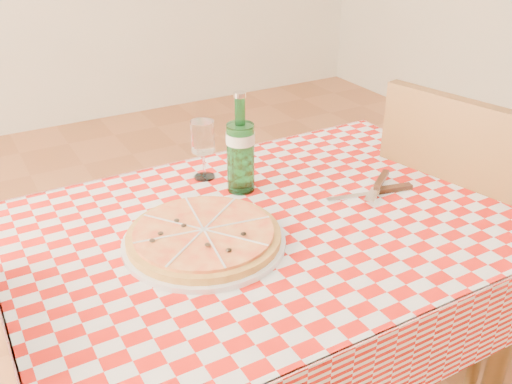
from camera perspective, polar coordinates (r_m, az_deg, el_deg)
dining_table at (r=1.48m, az=1.83°, el=-6.19°), size 1.20×0.80×0.75m
tablecloth at (r=1.43m, az=1.88°, el=-3.05°), size 1.30×0.90×0.01m
chair_near at (r=1.91m, az=19.48°, el=-2.72°), size 0.54×0.54×1.00m
pizza_plate at (r=1.33m, az=-5.24°, el=-4.31°), size 0.44×0.44×0.05m
water_bottle at (r=1.52m, az=-1.57°, el=4.93°), size 0.10×0.10×0.28m
wine_glass at (r=1.62m, az=-5.29°, el=4.20°), size 0.07×0.07×0.17m
cutlery at (r=1.59m, az=11.96°, el=0.32°), size 0.32×0.29×0.03m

